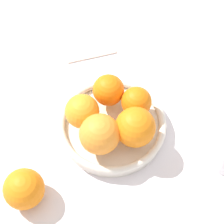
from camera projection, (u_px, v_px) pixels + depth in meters
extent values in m
plane|color=silver|center=(112.00, 130.00, 0.82)|extent=(4.00, 4.00, 0.00)
cylinder|color=silver|center=(112.00, 127.00, 0.82)|extent=(0.23, 0.23, 0.02)
torus|color=silver|center=(112.00, 123.00, 0.80)|extent=(0.23, 0.23, 0.02)
sphere|color=orange|center=(108.00, 90.00, 0.80)|extent=(0.07, 0.07, 0.07)
sphere|color=orange|center=(82.00, 109.00, 0.77)|extent=(0.07, 0.07, 0.07)
sphere|color=orange|center=(100.00, 134.00, 0.73)|extent=(0.08, 0.08, 0.08)
sphere|color=orange|center=(135.00, 127.00, 0.74)|extent=(0.08, 0.08, 0.08)
sphere|color=orange|center=(136.00, 102.00, 0.78)|extent=(0.06, 0.06, 0.06)
sphere|color=orange|center=(24.00, 189.00, 0.71)|extent=(0.08, 0.08, 0.08)
cube|color=beige|center=(87.00, 40.00, 0.96)|extent=(0.16, 0.16, 0.01)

